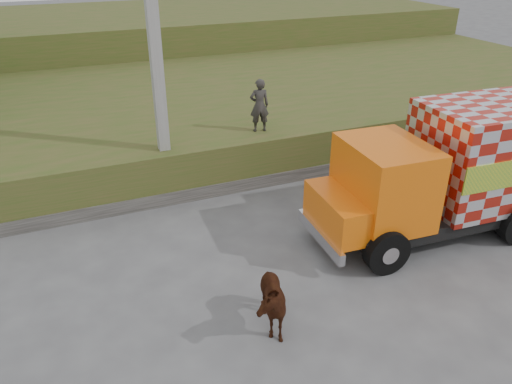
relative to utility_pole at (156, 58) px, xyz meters
name	(u,v)px	position (x,y,z in m)	size (l,w,h in m)	color
ground	(260,273)	(1.00, -4.60, -4.08)	(120.00, 120.00, 0.00)	#474749
embankment	(158,114)	(1.00, 5.40, -3.33)	(40.00, 12.00, 1.50)	#324818
embankment_far	(110,41)	(1.00, 17.40, -2.58)	(40.00, 12.00, 3.00)	#324818
retaining_strip	(137,202)	(-1.00, -0.40, -3.88)	(16.00, 0.50, 0.40)	#595651
utility_pole	(156,58)	(0.00, 0.00, 0.00)	(1.20, 0.30, 8.00)	gray
cargo_truck	(470,167)	(6.73, -4.70, -2.37)	(7.54, 2.95, 3.31)	black
cow	(266,300)	(0.43, -6.24, -3.43)	(0.70, 1.53, 1.30)	black
pedestrian	(259,105)	(3.08, 0.32, -1.76)	(0.60, 0.39, 1.63)	#2A2726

